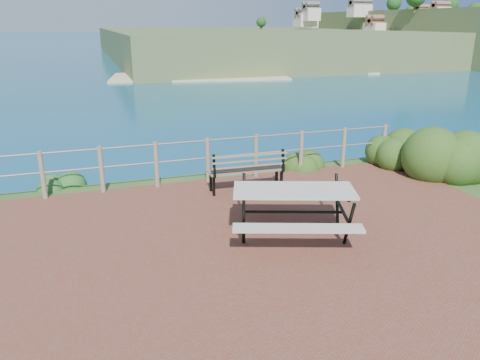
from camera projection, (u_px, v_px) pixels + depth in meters
The scene contains 10 objects.
ground at pixel (260, 245), 7.62m from camera, with size 10.00×7.00×0.12m, color brown.
ocean at pixel (84, 31), 187.41m from camera, with size 1200.00×1200.00×0.00m, color #156681.
safety_railing at pixel (208, 158), 10.45m from camera, with size 9.40×0.10×1.00m.
distant_bay at pixel (435, 32), 241.75m from camera, with size 290.00×232.36×24.00m.
picnic_table at pixel (293, 207), 7.77m from camera, with size 2.14×1.64×0.84m.
park_bench at pixel (246, 164), 9.88m from camera, with size 1.63×0.47×0.91m.
shrub_right_front at pixel (447, 181), 10.72m from camera, with size 1.41×1.41×2.00m, color #1C3C12.
shrub_right_edge at pixel (388, 164), 11.98m from camera, with size 1.15×1.15×1.64m, color #1C3C12.
shrub_lip_west at pixel (61, 185), 10.42m from camera, with size 0.72×0.72×0.44m, color #1D4F1E.
shrub_lip_east at pixel (301, 167), 11.72m from camera, with size 0.87×0.87×0.66m, color #1C3C12.
Camera 1 is at (-2.48, -6.42, 3.46)m, focal length 35.00 mm.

